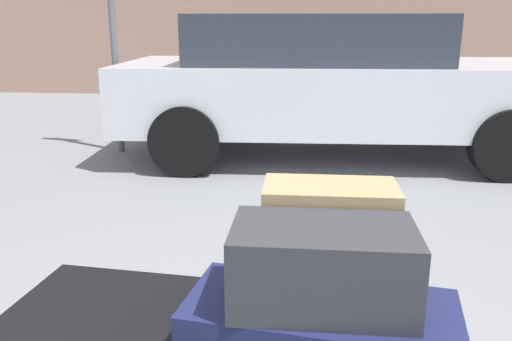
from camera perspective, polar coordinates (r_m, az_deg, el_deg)
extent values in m
cube|color=#9E7F56|center=(1.58, 7.66, -11.63)|extent=(0.37, 0.20, 0.58)
cube|color=#2D2D33|center=(1.29, 7.22, -10.18)|extent=(0.44, 0.26, 0.20)
cube|color=silver|center=(5.52, 8.69, 8.19)|extent=(4.36, 1.94, 0.64)
cube|color=#2D333D|center=(5.46, 6.24, 13.98)|extent=(2.46, 1.66, 0.46)
cylinder|color=black|center=(6.67, 20.21, 5.91)|extent=(0.65, 0.24, 0.64)
cylinder|color=black|center=(5.10, 25.51, 2.52)|extent=(0.65, 0.24, 0.64)
cylinder|color=black|center=(6.45, -4.83, 6.52)|extent=(0.65, 0.24, 0.64)
cylinder|color=black|center=(4.81, -7.68, 3.22)|extent=(0.65, 0.24, 0.64)
cylinder|color=#72665B|center=(7.65, 23.98, 6.41)|extent=(0.22, 0.22, 0.57)
cylinder|color=slate|center=(5.76, -15.16, 13.92)|extent=(0.07, 0.07, 2.44)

